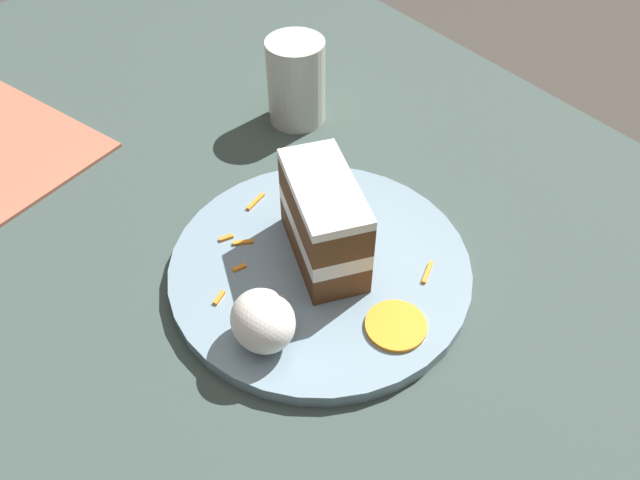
# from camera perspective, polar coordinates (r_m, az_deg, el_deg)

# --- Properties ---
(ground_plane) EXTENTS (6.00, 6.00, 0.00)m
(ground_plane) POSITION_cam_1_polar(r_m,az_deg,el_deg) (0.64, -3.72, -2.74)
(ground_plane) COLOR #38332D
(ground_plane) RESTS_ON ground
(dining_table) EXTENTS (1.38, 0.85, 0.04)m
(dining_table) POSITION_cam_1_polar(r_m,az_deg,el_deg) (0.63, -3.80, -1.66)
(dining_table) COLOR #384742
(dining_table) RESTS_ON ground
(plate) EXTENTS (0.28, 0.28, 0.01)m
(plate) POSITION_cam_1_polar(r_m,az_deg,el_deg) (0.58, -0.00, -2.58)
(plate) COLOR gray
(plate) RESTS_ON dining_table
(cake_slice) EXTENTS (0.12, 0.09, 0.09)m
(cake_slice) POSITION_cam_1_polar(r_m,az_deg,el_deg) (0.55, 0.35, 1.79)
(cake_slice) COLOR brown
(cake_slice) RESTS_ON plate
(cream_dollop) EXTENTS (0.06, 0.05, 0.05)m
(cream_dollop) POSITION_cam_1_polar(r_m,az_deg,el_deg) (0.51, -5.25, -7.38)
(cream_dollop) COLOR white
(cream_dollop) RESTS_ON plate
(orange_garnish) EXTENTS (0.05, 0.05, 0.00)m
(orange_garnish) POSITION_cam_1_polar(r_m,az_deg,el_deg) (0.53, 6.95, -7.78)
(orange_garnish) COLOR orange
(orange_garnish) RESTS_ON plate
(carrot_shreds_scatter) EXTENTS (0.19, 0.19, 0.00)m
(carrot_shreds_scatter) POSITION_cam_1_polar(r_m,az_deg,el_deg) (0.59, -2.92, -0.13)
(carrot_shreds_scatter) COLOR orange
(carrot_shreds_scatter) RESTS_ON plate
(drinking_glass) EXTENTS (0.07, 0.07, 0.10)m
(drinking_glass) POSITION_cam_1_polar(r_m,az_deg,el_deg) (0.75, -2.19, 13.82)
(drinking_glass) COLOR beige
(drinking_glass) RESTS_ON dining_table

